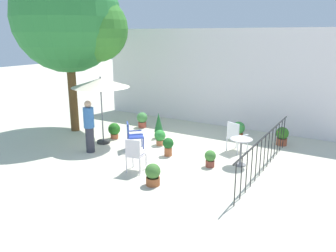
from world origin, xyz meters
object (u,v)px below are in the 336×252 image
potted_plant_5 (160,137)px  cafe_table_0 (241,147)px  potted_plant_6 (153,174)px  shade_tree (69,17)px  potted_plant_8 (239,129)px  potted_plant_2 (114,130)px  standing_person (89,126)px  patio_umbrella_0 (100,84)px  patio_chair_2 (132,134)px  potted_plant_4 (282,135)px  potted_plant_0 (210,158)px  potted_plant_1 (142,119)px  potted_plant_7 (168,146)px  patio_chair_1 (135,153)px  patio_chair_0 (236,135)px  potted_plant_3 (159,125)px

potted_plant_5 → cafe_table_0: bearing=-6.9°
potted_plant_6 → shade_tree: bearing=153.6°
potted_plant_8 → shade_tree: bearing=-158.7°
shade_tree → potted_plant_2: 4.24m
standing_person → patio_umbrella_0: bearing=106.5°
patio_chair_2 → potted_plant_2: 1.43m
potted_plant_8 → potted_plant_4: bearing=1.1°
patio_umbrella_0 → potted_plant_4: patio_umbrella_0 is taller
potted_plant_0 → potted_plant_8: potted_plant_8 is taller
patio_umbrella_0 → potted_plant_4: size_ratio=3.68×
potted_plant_1 → patio_chair_2: bearing=-61.2°
cafe_table_0 → potted_plant_5: 2.89m
potted_plant_6 → potted_plant_7: potted_plant_7 is taller
potted_plant_5 → potted_plant_7: bearing=-44.0°
potted_plant_8 → patio_umbrella_0: bearing=-142.6°
shade_tree → patio_chair_1: bearing=-26.4°
potted_plant_4 → potted_plant_5: (-3.43, -2.08, -0.04)m
potted_plant_6 → standing_person: bearing=161.7°
potted_plant_2 → cafe_table_0: bearing=-1.8°
patio_umbrella_0 → potted_plant_2: (-0.01, 0.59, -1.69)m
potted_plant_6 → potted_plant_2: bearing=142.8°
potted_plant_2 → patio_umbrella_0: bearing=-88.8°
patio_chair_0 → potted_plant_1: patio_chair_0 is taller
potted_plant_5 → potted_plant_8: size_ratio=0.86×
patio_chair_1 → potted_plant_7: bearing=86.0°
patio_chair_0 → potted_plant_8: (-0.39, 1.41, -0.20)m
potted_plant_8 → standing_person: standing_person is taller
potted_plant_0 → cafe_table_0: bearing=38.2°
patio_chair_1 → potted_plant_0: (1.55, 1.37, -0.28)m
shade_tree → potted_plant_2: size_ratio=10.82×
potted_plant_4 → potted_plant_5: size_ratio=1.18×
patio_umbrella_0 → cafe_table_0: bearing=5.5°
patio_chair_2 → potted_plant_8: (2.45, 2.88, -0.18)m
potted_plant_3 → standing_person: standing_person is taller
potted_plant_3 → potted_plant_5: size_ratio=1.77×
shade_tree → standing_person: size_ratio=3.68×
cafe_table_0 → potted_plant_2: (-4.63, 0.15, -0.22)m
potted_plant_1 → potted_plant_8: bearing=8.5°
shade_tree → potted_plant_7: size_ratio=10.73×
patio_umbrella_0 → potted_plant_1: 2.83m
potted_plant_1 → potted_plant_8: potted_plant_1 is taller
potted_plant_5 → standing_person: (-1.49, -1.68, 0.55)m
patio_chair_0 → potted_plant_0: (-0.16, -1.52, -0.27)m
potted_plant_8 → potted_plant_6: bearing=-95.8°
patio_umbrella_0 → potted_plant_3: bearing=47.1°
cafe_table_0 → patio_umbrella_0: bearing=-174.5°
potted_plant_5 → potted_plant_7: 1.04m
patio_umbrella_0 → potted_plant_6: (3.23, -1.88, -1.72)m
potted_plant_0 → potted_plant_3: bearing=150.3°
cafe_table_0 → patio_chair_1: (-2.22, -1.90, 0.01)m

